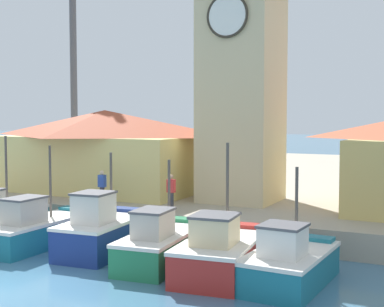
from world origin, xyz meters
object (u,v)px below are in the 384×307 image
Objects in this scene: dock_worker_along_quay at (171,192)px; fishing_boat_mid_right at (222,252)px; warehouse_left at (105,149)px; fishing_boat_right_inner at (290,263)px; fishing_boat_mid_left at (104,231)px; clock_tower at (242,58)px; fishing_boat_center at (162,244)px; fishing_boat_left_inner at (39,229)px; dock_worker_near_tower at (102,187)px; port_crane_far at (74,61)px.

fishing_boat_mid_right is at bearing -44.74° from dock_worker_along_quay.
warehouse_left is 7.13× the size of dock_worker_along_quay.
warehouse_left is (-11.11, 8.85, 2.60)m from fishing_boat_mid_right.
fishing_boat_right_inner is 0.36× the size of warehouse_left.
fishing_boat_right_inner is 16.35m from warehouse_left.
fishing_boat_mid_left reaches higher than dock_worker_along_quay.
clock_tower is (2.37, 7.96, 7.16)m from fishing_boat_mid_left.
warehouse_left is at bearing 177.24° from clock_tower.
warehouse_left is at bearing 135.38° from fishing_boat_center.
dock_worker_along_quay is (3.75, 4.01, 1.19)m from fishing_boat_left_inner.
fishing_boat_center is at bearing -36.16° from dock_worker_near_tower.
dock_worker_near_tower is (-5.59, 4.08, 1.19)m from fishing_boat_center.
port_crane_far reaches higher than dock_worker_near_tower.
fishing_boat_center is 7.02m from dock_worker_near_tower.
fishing_boat_mid_right is 9.13m from dock_worker_near_tower.
fishing_boat_mid_left is 26.73m from port_crane_far.
clock_tower is 9.12× the size of dock_worker_along_quay.
dock_worker_along_quay is (6.88, -4.66, -1.44)m from warehouse_left.
fishing_boat_right_inner is (7.38, -0.59, -0.14)m from fishing_boat_mid_left.
clock_tower is (-2.70, 8.44, 7.25)m from fishing_boat_mid_right.
port_crane_far is 24.49m from dock_worker_along_quay.
port_crane_far is (-24.13, 19.43, 9.03)m from fishing_boat_right_inner.
fishing_boat_left_inner is 10.30m from fishing_boat_right_inner.
port_crane_far reaches higher than fishing_boat_right_inner.
warehouse_left is at bearing 124.76° from dock_worker_near_tower.
fishing_boat_right_inner is 2.57× the size of dock_worker_along_quay.
port_crane_far is at bearing 135.63° from warehouse_left.
dock_worker_along_quay is at bearing 77.18° from fishing_boat_mid_left.
fishing_boat_mid_right is 1.16× the size of fishing_boat_right_inner.
fishing_boat_left_inner is 3.14× the size of dock_worker_along_quay.
warehouse_left is 0.55× the size of port_crane_far.
fishing_boat_right_inner reaches higher than dock_worker_near_tower.
clock_tower is 22.07m from port_crane_far.
fishing_boat_left_inner is at bearing 178.41° from fishing_boat_right_inner.
dock_worker_near_tower is at bearing -55.24° from warehouse_left.
fishing_boat_right_inner is (4.69, -0.33, -0.02)m from fishing_boat_center.
fishing_boat_right_inner is 11.25m from dock_worker_near_tower.
fishing_boat_mid_left is at bearing -54.17° from warehouse_left.
port_crane_far reaches higher than clock_tower.
port_crane_far is at bearing 131.64° from fishing_boat_mid_left.
fishing_boat_center reaches higher than dock_worker_near_tower.
fishing_boat_mid_right is 0.42× the size of warehouse_left.
fishing_boat_mid_right reaches higher than dock_worker_along_quay.
fishing_boat_mid_left reaches higher than dock_worker_near_tower.
dock_worker_near_tower is at bearing 178.15° from dock_worker_along_quay.
port_crane_far is 13.08× the size of dock_worker_near_tower.
fishing_boat_mid_left is 2.71m from fishing_boat_center.
clock_tower is at bearing 38.17° from dock_worker_near_tower.
clock_tower is at bearing 107.74° from fishing_boat_mid_right.
fishing_boat_mid_left is 1.08× the size of fishing_boat_right_inner.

